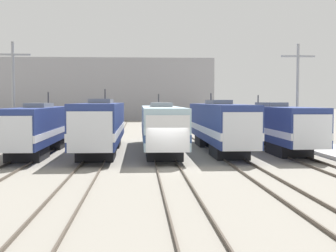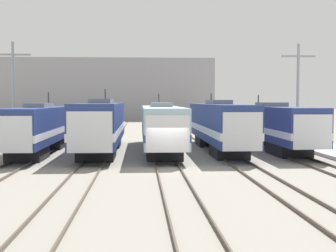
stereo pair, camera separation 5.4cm
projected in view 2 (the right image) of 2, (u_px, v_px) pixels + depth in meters
The scene contains 14 objects.
ground_plane at pixel (168, 168), 28.96m from camera, with size 400.00×400.00×0.00m, color gray.
rail_pair_far_left at pixel (10, 168), 28.37m from camera, with size 1.50×120.00×0.15m.
rail_pair_center_left at pixel (89, 168), 28.66m from camera, with size 1.51×120.00×0.15m.
rail_pair_center at pixel (168, 167), 28.95m from camera, with size 1.51×120.00×0.15m.
rail_pair_center_right at pixel (245, 166), 29.24m from camera, with size 1.51×120.00×0.15m.
rail_pair_far_right at pixel (320, 166), 29.53m from camera, with size 1.50×120.00×0.15m.
locomotive_far_left at pixel (38, 128), 36.45m from camera, with size 2.86×16.67×4.92m.
locomotive_center_left at pixel (101, 125), 37.44m from camera, with size 3.09×18.41×5.22m.
locomotive_center at pixel (161, 126), 38.07m from camera, with size 3.03×19.21×4.80m.
locomotive_center_right at pixel (220, 125), 38.44m from camera, with size 2.83×18.53×4.87m.
locomotive_far_right at pixel (273, 125), 40.03m from camera, with size 2.87×19.86×4.72m.
catenary_tower_left at pixel (13, 91), 40.08m from camera, with size 3.04×0.24×9.23m.
catenary_tower_right at pixel (298, 91), 41.57m from camera, with size 3.04×0.24×9.23m.
depot_building at pixel (111, 90), 104.95m from camera, with size 44.99×13.97×13.27m.
Camera 2 is at (-1.71, -28.72, 4.16)m, focal length 50.00 mm.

